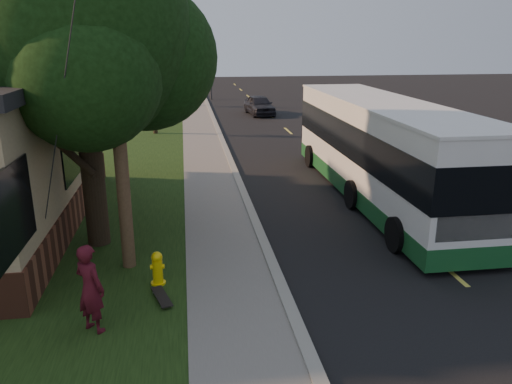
# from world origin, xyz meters

# --- Properties ---
(ground) EXTENTS (120.00, 120.00, 0.00)m
(ground) POSITION_xyz_m (0.00, 0.00, 0.00)
(ground) COLOR black
(ground) RESTS_ON ground
(road) EXTENTS (8.00, 80.00, 0.01)m
(road) POSITION_xyz_m (4.00, 10.00, 0.01)
(road) COLOR black
(road) RESTS_ON ground
(curb) EXTENTS (0.25, 80.00, 0.12)m
(curb) POSITION_xyz_m (0.00, 10.00, 0.06)
(curb) COLOR gray
(curb) RESTS_ON ground
(sidewalk) EXTENTS (2.00, 80.00, 0.08)m
(sidewalk) POSITION_xyz_m (-1.00, 10.00, 0.04)
(sidewalk) COLOR slate
(sidewalk) RESTS_ON ground
(grass_verge) EXTENTS (5.00, 80.00, 0.07)m
(grass_verge) POSITION_xyz_m (-4.50, 10.00, 0.04)
(grass_verge) COLOR black
(grass_verge) RESTS_ON ground
(fire_hydrant) EXTENTS (0.32, 0.32, 0.74)m
(fire_hydrant) POSITION_xyz_m (-2.60, 0.00, 0.43)
(fire_hydrant) COLOR yellow
(fire_hydrant) RESTS_ON grass_verge
(utility_pole) EXTENTS (2.86, 3.21, 9.07)m
(utility_pole) POSITION_xyz_m (-3.31, 0.99, 4.63)
(utility_pole) COLOR #473321
(utility_pole) RESTS_ON ground
(leafy_tree) EXTENTS (6.30, 6.00, 7.80)m
(leafy_tree) POSITION_xyz_m (-4.17, 2.65, 5.17)
(leafy_tree) COLOR black
(leafy_tree) RESTS_ON grass_verge
(bare_tree_near) EXTENTS (1.38, 1.21, 4.31)m
(bare_tree_near) POSITION_xyz_m (-3.50, 18.00, 2.15)
(bare_tree_near) COLOR black
(bare_tree_near) RESTS_ON grass_verge
(bare_tree_far) EXTENTS (1.38, 1.21, 4.03)m
(bare_tree_far) POSITION_xyz_m (-3.00, 30.00, 2.00)
(bare_tree_far) COLOR black
(bare_tree_far) RESTS_ON grass_verge
(traffic_signal) EXTENTS (0.18, 0.22, 5.50)m
(traffic_signal) POSITION_xyz_m (0.50, 34.00, 3.16)
(traffic_signal) COLOR #2D2D30
(traffic_signal) RESTS_ON ground
(transit_bus) EXTENTS (2.74, 11.89, 3.22)m
(transit_bus) POSITION_xyz_m (4.45, 5.35, 1.71)
(transit_bus) COLOR silver
(transit_bus) RESTS_ON ground
(skateboarder) EXTENTS (0.72, 0.69, 1.67)m
(skateboarder) POSITION_xyz_m (-3.67, -1.63, 0.90)
(skateboarder) COLOR #450D18
(skateboarder) RESTS_ON grass_verge
(skateboard_main) EXTENTS (0.48, 0.94, 0.09)m
(skateboard_main) POSITION_xyz_m (-2.50, -0.72, 0.13)
(skateboard_main) COLOR black
(skateboard_main) RESTS_ON grass_verge
(dumpster) EXTENTS (1.56, 1.40, 1.14)m
(dumpster) POSITION_xyz_m (-8.79, 9.48, 0.61)
(dumpster) COLOR #133120
(dumpster) RESTS_ON building_lot
(distant_car) EXTENTS (1.96, 4.06, 1.34)m
(distant_car) POSITION_xyz_m (3.32, 24.54, 0.67)
(distant_car) COLOR black
(distant_car) RESTS_ON ground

